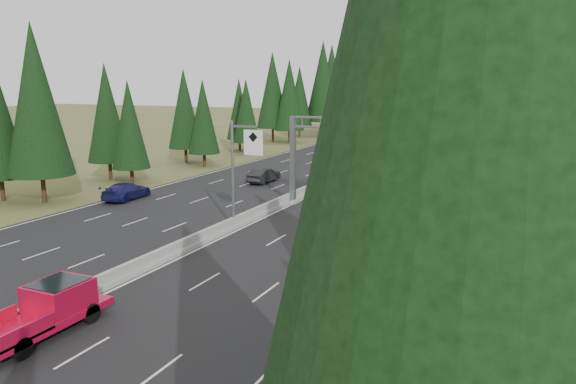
% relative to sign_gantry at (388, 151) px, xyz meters
% --- Properties ---
extents(road, '(32.00, 260.00, 0.08)m').
position_rel_sign_gantry_xyz_m(road, '(-8.92, 45.12, -5.23)').
color(road, black).
rests_on(road, ground).
extents(shoulder_right, '(3.60, 260.00, 0.06)m').
position_rel_sign_gantry_xyz_m(shoulder_right, '(8.88, 45.12, -5.24)').
color(shoulder_right, olive).
rests_on(shoulder_right, ground).
extents(shoulder_left, '(3.60, 260.00, 0.06)m').
position_rel_sign_gantry_xyz_m(shoulder_left, '(-26.72, 45.12, -5.24)').
color(shoulder_left, '#4C5427').
rests_on(shoulder_left, ground).
extents(median_barrier, '(0.70, 260.00, 0.85)m').
position_rel_sign_gantry_xyz_m(median_barrier, '(-8.92, 45.12, -4.85)').
color(median_barrier, gray).
rests_on(median_barrier, road).
extents(sign_gantry, '(16.75, 0.98, 7.80)m').
position_rel_sign_gantry_xyz_m(sign_gantry, '(0.00, 0.00, 0.00)').
color(sign_gantry, slate).
rests_on(sign_gantry, road).
extents(hov_sign_pole, '(2.80, 0.50, 8.00)m').
position_rel_sign_gantry_xyz_m(hov_sign_pole, '(-8.33, -9.92, -0.54)').
color(hov_sign_pole, slate).
rests_on(hov_sign_pole, road).
extents(tree_row_right, '(12.05, 245.06, 18.93)m').
position_rel_sign_gantry_xyz_m(tree_row_right, '(13.14, 37.63, 4.07)').
color(tree_row_right, black).
rests_on(tree_row_right, ground).
extents(tree_row_left, '(11.80, 244.48, 18.92)m').
position_rel_sign_gantry_xyz_m(tree_row_left, '(-30.87, 40.01, 3.91)').
color(tree_row_left, black).
rests_on(tree_row_left, ground).
extents(silver_minivan, '(3.40, 6.67, 1.80)m').
position_rel_sign_gantry_xyz_m(silver_minivan, '(2.83, -18.79, -4.29)').
color(silver_minivan, '#A8A9AD').
rests_on(silver_minivan, road).
extents(red_pickup, '(2.27, 6.35, 2.07)m').
position_rel_sign_gantry_xyz_m(red_pickup, '(-7.42, -28.37, -4.04)').
color(red_pickup, black).
rests_on(red_pickup, road).
extents(car_ahead_green, '(1.84, 4.52, 1.54)m').
position_rel_sign_gantry_xyz_m(car_ahead_green, '(-2.63, 5.12, -4.42)').
color(car_ahead_green, '#145836').
rests_on(car_ahead_green, road).
extents(car_ahead_dkred, '(1.74, 4.25, 1.37)m').
position_rel_sign_gantry_xyz_m(car_ahead_dkred, '(1.79, 31.51, -4.50)').
color(car_ahead_dkred, '#500B18').
rests_on(car_ahead_dkred, road).
extents(car_ahead_dkgrey, '(2.11, 4.60, 1.30)m').
position_rel_sign_gantry_xyz_m(car_ahead_dkgrey, '(-0.75, 49.42, -4.54)').
color(car_ahead_dkgrey, black).
rests_on(car_ahead_dkgrey, road).
extents(car_ahead_white, '(2.86, 5.98, 1.64)m').
position_rel_sign_gantry_xyz_m(car_ahead_white, '(-2.31, 62.60, -4.37)').
color(car_ahead_white, silver).
rests_on(car_ahead_white, road).
extents(car_ahead_far, '(1.83, 4.09, 1.37)m').
position_rel_sign_gantry_xyz_m(car_ahead_far, '(-7.42, 111.77, -4.51)').
color(car_ahead_far, black).
rests_on(car_ahead_far, road).
extents(car_onc_near, '(1.84, 4.85, 1.58)m').
position_rel_sign_gantry_xyz_m(car_onc_near, '(-15.67, 8.33, -4.40)').
color(car_onc_near, black).
rests_on(car_onc_near, road).
extents(car_onc_blue, '(2.62, 5.64, 1.59)m').
position_rel_sign_gantry_xyz_m(car_onc_blue, '(-23.24, -4.88, -4.39)').
color(car_onc_blue, '#181954').
rests_on(car_onc_blue, road).
extents(car_onc_white, '(1.86, 4.11, 1.37)m').
position_rel_sign_gantry_xyz_m(car_onc_white, '(-13.29, 36.50, -4.50)').
color(car_onc_white, white).
rests_on(car_onc_white, road).
extents(car_onc_far, '(2.86, 5.43, 1.46)m').
position_rel_sign_gantry_xyz_m(car_onc_far, '(-19.22, 56.75, -4.46)').
color(car_onc_far, black).
rests_on(car_onc_far, road).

